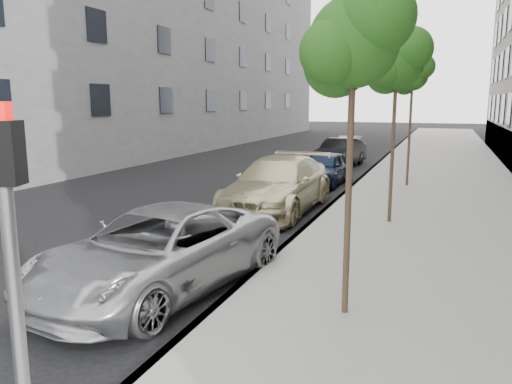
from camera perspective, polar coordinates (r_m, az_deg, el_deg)
The scene contains 12 objects.
ground at distance 8.23m, azimuth -15.44°, elevation -14.71°, with size 160.00×160.00×0.00m, color black.
sidewalk at distance 30.14m, azimuth 20.24°, elevation 3.28°, with size 6.40×72.00×0.14m, color gray.
curb at distance 30.33m, azimuth 14.32°, elevation 3.64°, with size 0.15×72.00×0.14m, color #9E9B93.
tree_near at distance 7.61m, azimuth 11.31°, elevation 16.43°, with size 1.67×1.47×4.96m.
tree_mid at distance 14.05m, azimuth 15.91°, elevation 14.10°, with size 1.76×1.56×5.18m.
tree_far at distance 20.52m, azimuth 17.55°, elevation 12.57°, with size 1.57×1.37×5.05m.
signal_pole at distance 3.83m, azimuth -25.92°, elevation -9.67°, with size 0.29×0.25×3.29m.
minivan at distance 9.33m, azimuth -11.00°, elevation -6.56°, with size 2.49×5.39×1.50m, color #AAACAF.
suv at distance 15.73m, azimuth 2.52°, elevation 0.86°, with size 2.37×5.83×1.69m, color #CABD8F.
sedan_blue at distance 20.97m, azimuth 7.86°, elevation 2.71°, with size 1.62×4.03×1.37m, color black.
sedan_black at distance 26.93m, azimuth 9.56°, elevation 4.45°, with size 1.58×4.52×1.49m, color black.
sedan_rear at distance 31.92m, azimuth 10.25°, elevation 5.10°, with size 1.72×4.24×1.23m, color #B1B4B9.
Camera 1 is at (4.52, -5.95, 3.43)m, focal length 35.00 mm.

